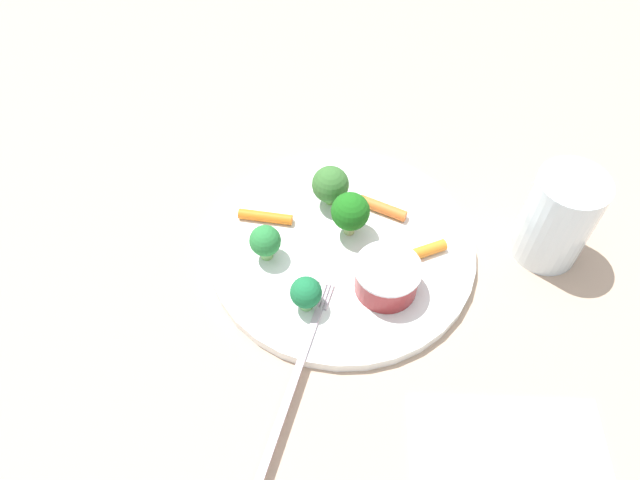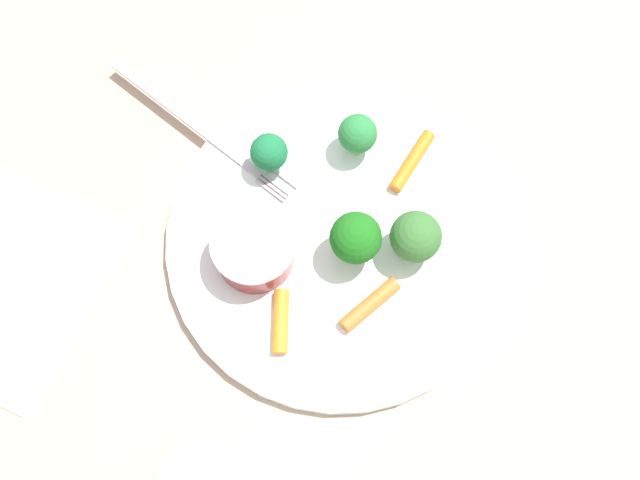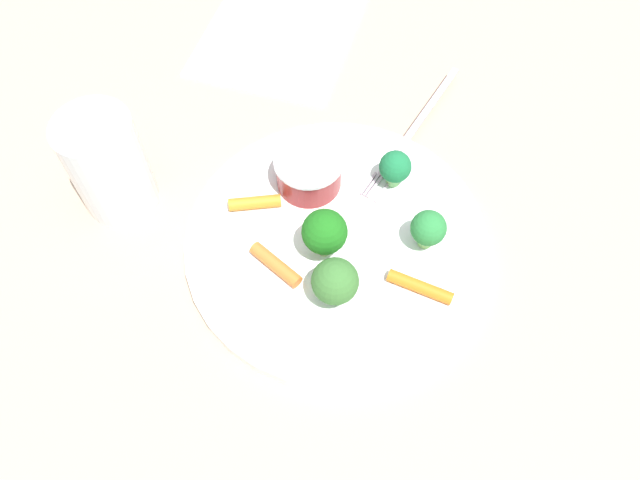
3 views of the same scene
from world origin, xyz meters
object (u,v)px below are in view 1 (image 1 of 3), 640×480
Objects in this scene: sauce_cup at (387,277)px; broccoli_floret_2 at (351,212)px; broccoli_floret_1 at (330,185)px; fork at (298,369)px; broccoli_floret_0 at (265,241)px; plate at (342,247)px; carrot_stick_2 at (424,251)px; broccoli_floret_3 at (303,292)px; carrot_stick_1 at (265,217)px; drinking_glass at (558,218)px; carrot_stick_0 at (383,208)px.

sauce_cup is 0.07m from broccoli_floret_2.
fork is (0.18, 0.06, -0.03)m from broccoli_floret_1.
broccoli_floret_0 reaches higher than sauce_cup.
carrot_stick_2 is at bearing 105.73° from plate.
plate is at bearing 177.51° from broccoli_floret_3.
broccoli_floret_1 is at bearing -166.08° from broccoli_floret_3.
carrot_stick_1 is 0.17m from fork.
fork is at bearing 8.94° from plate.
sauce_cup is 0.12m from broccoli_floret_0.
broccoli_floret_0 is at bearing -138.72° from fork.
carrot_stick_2 is (-0.02, 0.08, 0.01)m from plate.
drinking_glass reaches higher than sauce_cup.
broccoli_floret_1 reaches higher than plate.
plate is at bearing -19.93° from carrot_stick_0.
broccoli_floret_2 reaches higher than broccoli_floret_1.
broccoli_floret_1 is at bearing -101.29° from carrot_stick_2.
fork is (0.06, 0.03, -0.02)m from broccoli_floret_3.
broccoli_floret_3 reaches higher than sauce_cup.
broccoli_floret_2 is 1.00× the size of carrot_stick_0.
fork is at bearing 23.08° from broccoli_floret_3.
broccoli_floret_0 is 0.15m from carrot_stick_2.
fork is (0.09, 0.08, -0.02)m from broccoli_floret_0.
drinking_glass reaches higher than fork.
broccoli_floret_2 is (-0.05, -0.06, 0.01)m from sauce_cup.
fork is (0.16, -0.05, -0.00)m from carrot_stick_2.
carrot_stick_2 is at bearing 100.06° from carrot_stick_1.
broccoli_floret_2 is at bearing 135.80° from broccoli_floret_0.
carrot_stick_0 is (-0.06, 0.02, 0.01)m from plate.
carrot_stick_2 is at bearing 161.16° from fork.
broccoli_floret_3 is 0.13m from carrot_stick_2.
carrot_stick_0 is (-0.01, 0.05, -0.02)m from broccoli_floret_1.
broccoli_floret_3 reaches higher than fork.
broccoli_floret_2 is at bearing -26.53° from carrot_stick_0.
fork is at bearing 38.41° from carrot_stick_1.
carrot_stick_2 reaches higher than fork.
broccoli_floret_2 is at bearing -68.08° from drinking_glass.
plate is 5.21× the size of broccoli_floret_2.
drinking_glass is at bearing 145.03° from fork.
carrot_stick_2 is at bearing 159.53° from sauce_cup.
broccoli_floret_1 is at bearing -77.80° from carrot_stick_0.
carrot_stick_0 is at bearing 141.66° from broccoli_floret_0.
carrot_stick_2 is (-0.10, 0.08, -0.02)m from broccoli_floret_3.
drinking_glass is (-0.14, 0.24, 0.01)m from broccoli_floret_0.
broccoli_floret_1 reaches higher than carrot_stick_2.
broccoli_floret_0 is 0.40× the size of drinking_glass.
sauce_cup is at bearing 97.94° from broccoli_floret_0.
broccoli_floret_1 is at bearing -127.98° from broccoli_floret_2.
fork is at bearing 41.28° from broccoli_floret_0.
carrot_stick_2 is (-0.01, 0.08, -0.03)m from broccoli_floret_2.
broccoli_floret_0 is 0.09m from broccoli_floret_1.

